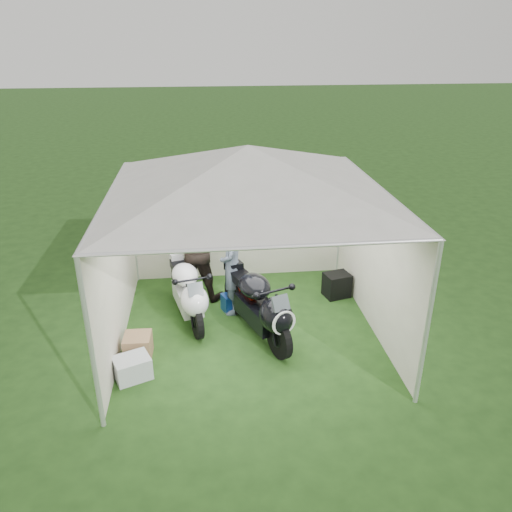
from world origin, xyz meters
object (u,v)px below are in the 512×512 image
object	(u,v)px
motorcycle_black	(260,304)
equipment_box	(337,285)
motorcycle_white	(188,291)
crate_1	(138,346)
person_dark_jacket	(196,248)
canopy_tent	(248,174)
person_blue_jacket	(233,265)
paddock_stand	(234,301)
crate_0	(132,368)

from	to	relation	value
motorcycle_black	equipment_box	distance (m)	1.98
motorcycle_white	crate_1	xyz separation A→B (m)	(-0.74, -0.98, -0.36)
motorcycle_black	person_dark_jacket	world-z (taller)	person_dark_jacket
crate_1	motorcycle_white	bearing A→B (deg)	53.13
canopy_tent	crate_1	size ratio (longest dim) A/B	14.34
canopy_tent	person_blue_jacket	xyz separation A→B (m)	(-0.21, 0.57, -1.71)
motorcycle_white	person_dark_jacket	world-z (taller)	person_dark_jacket
canopy_tent	person_blue_jacket	size ratio (longest dim) A/B	3.26
motorcycle_black	person_dark_jacket	bearing A→B (deg)	102.20
crate_1	person_dark_jacket	bearing A→B (deg)	63.16
person_dark_jacket	equipment_box	world-z (taller)	person_dark_jacket
paddock_stand	crate_1	distance (m)	1.95
motorcycle_black	equipment_box	size ratio (longest dim) A/B	4.53
person_dark_jacket	crate_0	bearing A→B (deg)	85.37
motorcycle_black	person_blue_jacket	world-z (taller)	person_blue_jacket
motorcycle_black	equipment_box	xyz separation A→B (m)	(1.56, 1.17, -0.36)
paddock_stand	person_dark_jacket	world-z (taller)	person_dark_jacket
person_dark_jacket	person_blue_jacket	bearing A→B (deg)	152.30
motorcycle_white	motorcycle_black	xyz separation A→B (m)	(1.12, -0.65, 0.04)
motorcycle_white	paddock_stand	world-z (taller)	motorcycle_white
person_blue_jacket	crate_0	size ratio (longest dim) A/B	3.60
person_blue_jacket	equipment_box	size ratio (longest dim) A/B	3.92
canopy_tent	equipment_box	world-z (taller)	canopy_tent
motorcycle_black	person_blue_jacket	size ratio (longest dim) A/B	1.15
canopy_tent	motorcycle_black	world-z (taller)	canopy_tent
crate_1	motorcycle_black	bearing A→B (deg)	10.30
motorcycle_white	crate_1	bearing A→B (deg)	-140.68
canopy_tent	crate_0	xyz separation A→B (m)	(-1.74, -1.11, -2.41)
equipment_box	crate_1	world-z (taller)	equipment_box
canopy_tent	motorcycle_white	distance (m)	2.29
motorcycle_black	equipment_box	bearing A→B (deg)	15.67
person_dark_jacket	equipment_box	bearing A→B (deg)	-168.77
person_blue_jacket	crate_1	distance (m)	2.03
person_blue_jacket	person_dark_jacket	bearing A→B (deg)	-124.48
person_blue_jacket	crate_1	xyz separation A→B (m)	(-1.50, -1.18, -0.69)
motorcycle_white	crate_0	bearing A→B (deg)	-131.05
person_blue_jacket	crate_1	size ratio (longest dim) A/B	4.40
motorcycle_white	crate_1	size ratio (longest dim) A/B	4.88
person_dark_jacket	crate_0	xyz separation A→B (m)	(-0.93, -2.29, -0.79)
motorcycle_white	paddock_stand	distance (m)	0.90
equipment_box	crate_1	xyz separation A→B (m)	(-3.41, -1.51, -0.04)
motorcycle_black	paddock_stand	world-z (taller)	motorcycle_black
paddock_stand	person_dark_jacket	distance (m)	1.15
canopy_tent	crate_0	world-z (taller)	canopy_tent
motorcycle_white	crate_0	world-z (taller)	motorcycle_white
person_dark_jacket	person_blue_jacket	xyz separation A→B (m)	(0.60, -0.60, -0.08)
equipment_box	crate_0	xyz separation A→B (m)	(-3.44, -2.01, -0.06)
person_dark_jacket	person_blue_jacket	size ratio (longest dim) A/B	1.10
person_dark_jacket	crate_1	xyz separation A→B (m)	(-0.90, -1.78, -0.78)
canopy_tent	person_blue_jacket	world-z (taller)	canopy_tent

